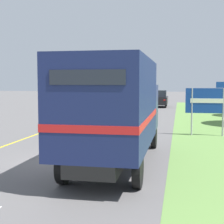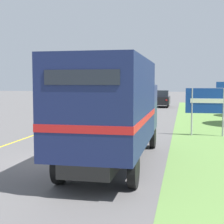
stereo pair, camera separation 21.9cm
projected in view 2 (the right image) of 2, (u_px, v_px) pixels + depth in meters
The scene contains 11 objects.
ground_plane at pixel (63, 161), 12.48m from camera, with size 200.00×200.00×0.00m, color #5B5959.
edge_line_yellow at pixel (68, 123), 24.14m from camera, with size 0.12×55.72×0.01m, color yellow.
centre_dash_near at pixel (69, 157), 13.12m from camera, with size 0.12×2.60×0.01m, color white.
centre_dash_mid_a at pixel (107, 133), 19.56m from camera, with size 0.12×2.60×0.01m, color white.
centre_dash_mid_b at pixel (126, 120), 26.00m from camera, with size 0.12×2.60×0.01m, color white.
centre_dash_far at pixel (137, 113), 32.43m from camera, with size 0.12×2.60×0.01m, color white.
centre_dash_farthest at pixel (145, 108), 38.87m from camera, with size 0.12×2.60×0.01m, color white.
horse_trailer_truck at pixel (113, 108), 11.64m from camera, with size 2.47×7.94×3.60m.
lead_car_white at pixel (102, 106), 26.95m from camera, with size 1.80×4.61×1.99m.
lead_car_black_ahead at pixel (162, 99), 40.31m from camera, with size 1.80×4.16×1.98m.
highway_sign at pixel (209, 102), 18.31m from camera, with size 2.32×0.09×2.90m.
Camera 2 is at (4.25, -11.66, 2.85)m, focal length 55.00 mm.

